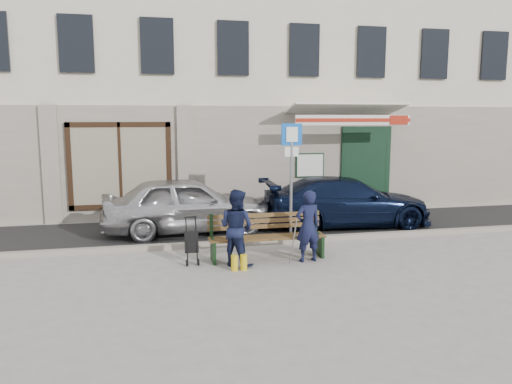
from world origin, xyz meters
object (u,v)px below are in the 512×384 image
object	(u,v)px
parking_sign	(291,162)
woman	(236,228)
car_silver	(187,205)
stroller	(192,243)
bench	(265,237)
man	(308,226)
car_navy	(346,202)

from	to	relation	value
parking_sign	woman	bearing A→B (deg)	-136.49
car_silver	stroller	distance (m)	2.71
bench	stroller	world-z (taller)	bench
woman	parking_sign	bearing A→B (deg)	-87.26
car_silver	man	distance (m)	3.73
man	stroller	size ratio (longest dim) A/B	1.57
car_navy	man	xyz separation A→B (m)	(-2.03, -2.93, 0.07)
car_silver	man	xyz separation A→B (m)	(2.17, -3.04, 0.01)
parking_sign	car_silver	bearing A→B (deg)	149.81
car_silver	car_navy	world-z (taller)	car_silver
stroller	bench	bearing A→B (deg)	0.05
car_navy	woman	xyz separation A→B (m)	(-3.48, -2.89, 0.10)
car_navy	stroller	distance (m)	5.05
car_silver	parking_sign	xyz separation A→B (m)	(2.38, -1.10, 1.13)
man	stroller	xyz separation A→B (m)	(-2.30, 0.35, -0.32)
car_navy	parking_sign	world-z (taller)	parking_sign
parking_sign	man	distance (m)	2.25
car_silver	man	size ratio (longest dim) A/B	2.90
car_silver	man	world-z (taller)	man
car_silver	car_navy	distance (m)	4.20
bench	stroller	size ratio (longest dim) A/B	2.59
car_navy	bench	size ratio (longest dim) A/B	1.88
car_navy	woman	bearing A→B (deg)	132.01
man	stroller	world-z (taller)	man
parking_sign	stroller	size ratio (longest dim) A/B	2.96
parking_sign	woman	distance (m)	2.75
stroller	car_navy	bearing A→B (deg)	30.11
bench	stroller	bearing A→B (deg)	-179.26
car_silver	car_navy	xyz separation A→B (m)	(4.20, -0.11, -0.06)
car_navy	stroller	size ratio (longest dim) A/B	4.88
parking_sign	bench	bearing A→B (deg)	-127.98
bench	car_silver	bearing A→B (deg)	117.14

